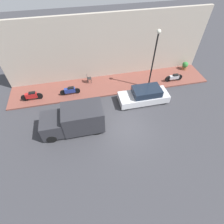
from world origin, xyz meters
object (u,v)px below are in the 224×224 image
delivery_van (74,120)px  potted_plant (185,66)px  motorcycle_blue (70,91)px  streetlamp (155,54)px  motorcycle_red (32,96)px  cafe_chair (88,78)px  scooter_silver (174,77)px  parked_car (144,96)px

delivery_van → potted_plant: size_ratio=5.17×
motorcycle_blue → streetlamp: 7.94m
motorcycle_red → streetlamp: streetlamp is taller
motorcycle_red → motorcycle_blue: bearing=-89.2°
potted_plant → cafe_chair: size_ratio=1.00×
motorcycle_blue → scooter_silver: (-0.14, -10.08, -0.00)m
parked_car → scooter_silver: size_ratio=2.41×
delivery_van → streetlamp: streetlamp is taller
delivery_van → cafe_chair: size_ratio=5.18×
parked_car → motorcycle_red: (2.11, 9.61, -0.07)m
delivery_van → potted_plant: bearing=-65.3°
streetlamp → motorcycle_red: bearing=87.3°
streetlamp → scooter_silver: bearing=-81.6°
motorcycle_red → cafe_chair: cafe_chair is taller
delivery_van → scooter_silver: (3.85, -9.92, -0.49)m
parked_car → streetlamp: bearing=-32.3°
parked_car → scooter_silver: 4.30m
scooter_silver → parked_car: bearing=118.1°
motorcycle_blue → scooter_silver: motorcycle_blue is taller
scooter_silver → cafe_chair: 8.37m
scooter_silver → delivery_van: bearing=111.2°
parked_car → streetlamp: size_ratio=0.79×
potted_plant → cafe_chair: (-0.14, 10.28, 0.06)m
scooter_silver → cafe_chair: size_ratio=2.06×
parked_car → cafe_chair: size_ratio=4.97×
delivery_van → streetlamp: 8.34m
motorcycle_red → potted_plant: (1.56, -15.44, 0.00)m
cafe_chair → motorcycle_blue: bearing=126.7°
motorcycle_red → streetlamp: 11.06m
parked_car → potted_plant: size_ratio=4.96×
motorcycle_blue → parked_car: bearing=-108.9°
motorcycle_red → potted_plant: potted_plant is taller
parked_car → potted_plant: 6.89m
delivery_van → motorcycle_red: size_ratio=2.44×
potted_plant → streetlamp: bearing=113.2°
delivery_van → scooter_silver: bearing=-68.8°
streetlamp → cafe_chair: size_ratio=6.26×
streetlamp → potted_plant: size_ratio=6.25×
potted_plant → cafe_chair: potted_plant is taller
parked_car → delivery_van: bearing=106.6°
motorcycle_blue → potted_plant: size_ratio=2.09×
motorcycle_blue → motorcycle_red: 3.32m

